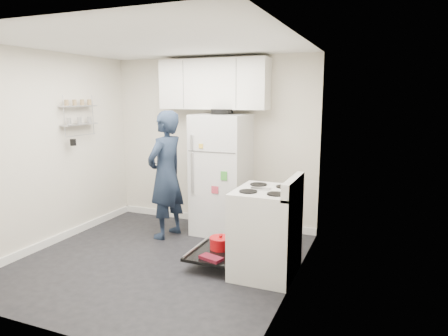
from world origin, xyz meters
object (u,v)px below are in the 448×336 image
at_px(open_oven_door, 218,249).
at_px(person, 166,175).
at_px(refrigerator, 222,174).
at_px(electric_range, 265,232).

distance_m(open_oven_door, person, 1.37).
distance_m(open_oven_door, refrigerator, 1.32).
bearing_deg(electric_range, person, 158.45).
distance_m(electric_range, person, 1.77).
height_order(refrigerator, person, refrigerator).
xyz_separation_m(electric_range, refrigerator, (-0.97, 1.10, 0.38)).
height_order(electric_range, refrigerator, refrigerator).
relative_size(electric_range, person, 0.63).
distance_m(refrigerator, person, 0.79).
bearing_deg(person, electric_range, 77.88).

